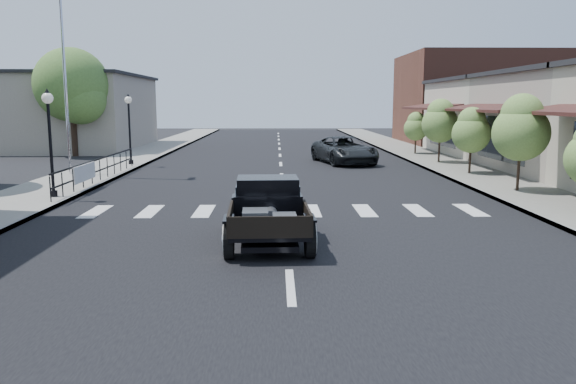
{
  "coord_description": "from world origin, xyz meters",
  "views": [
    {
      "loc": [
        -0.25,
        -12.45,
        3.21
      ],
      "look_at": [
        0.05,
        1.44,
        1.0
      ],
      "focal_mm": 35.0,
      "sensor_mm": 36.0,
      "label": 1
    }
  ],
  "objects": [
    {
      "name": "ground",
      "position": [
        0.0,
        0.0,
        0.0
      ],
      "size": [
        120.0,
        120.0,
        0.0
      ],
      "primitive_type": "plane",
      "color": "black",
      "rests_on": "ground"
    },
    {
      "name": "flagpole",
      "position": [
        -9.2,
        12.0,
        5.8
      ],
      "size": [
        0.12,
        0.12,
        11.3
      ],
      "primitive_type": "cylinder",
      "color": "silver",
      "rests_on": "sidewalk_left"
    },
    {
      "name": "low_building_left",
      "position": [
        -15.0,
        28.0,
        2.5
      ],
      "size": [
        10.0,
        12.0,
        5.0
      ],
      "primitive_type": "cube",
      "color": "#A69C8C",
      "rests_on": "ground"
    },
    {
      "name": "big_tree_far",
      "position": [
        -12.5,
        22.0,
        3.25
      ],
      "size": [
        4.42,
        4.42,
        6.49
      ],
      "primitive_type": null,
      "color": "#476C2E",
      "rests_on": "ground"
    },
    {
      "name": "small_tree_c",
      "position": [
        8.3,
        11.99,
        1.54
      ],
      "size": [
        1.67,
        1.67,
        2.78
      ],
      "primitive_type": null,
      "color": "olive",
      "rests_on": "sidewalk_right"
    },
    {
      "name": "lamp_post_b",
      "position": [
        -7.6,
        6.0,
        1.91
      ],
      "size": [
        0.36,
        0.36,
        3.51
      ],
      "primitive_type": null,
      "color": "black",
      "rests_on": "sidewalk_left"
    },
    {
      "name": "banner",
      "position": [
        -7.22,
        8.0,
        0.45
      ],
      "size": [
        0.04,
        2.2,
        0.6
      ],
      "primitive_type": null,
      "color": "silver",
      "rests_on": "sidewalk_left"
    },
    {
      "name": "storefront_far",
      "position": [
        15.0,
        22.0,
        2.25
      ],
      "size": [
        10.0,
        9.0,
        4.5
      ],
      "primitive_type": "cube",
      "color": "#BFB7A2",
      "rests_on": "ground"
    },
    {
      "name": "railing",
      "position": [
        -7.3,
        10.0,
        0.65
      ],
      "size": [
        0.08,
        10.0,
        1.0
      ],
      "primitive_type": null,
      "color": "black",
      "rests_on": "sidewalk_left"
    },
    {
      "name": "second_car",
      "position": [
        3.39,
        17.35,
        0.71
      ],
      "size": [
        3.5,
        5.54,
        1.42
      ],
      "primitive_type": "imported",
      "rotation": [
        0.0,
        0.0,
        0.24
      ],
      "color": "black",
      "rests_on": "ground"
    },
    {
      "name": "hotrod_pickup",
      "position": [
        -0.44,
        0.4,
        0.76
      ],
      "size": [
        2.2,
        4.46,
        1.52
      ],
      "primitive_type": null,
      "rotation": [
        0.0,
        0.0,
        0.03
      ],
      "color": "black",
      "rests_on": "ground"
    },
    {
      "name": "lamp_post_c",
      "position": [
        -7.6,
        16.0,
        1.91
      ],
      "size": [
        0.36,
        0.36,
        3.51
      ],
      "primitive_type": null,
      "color": "black",
      "rests_on": "sidewalk_left"
    },
    {
      "name": "sidewalk_left",
      "position": [
        -8.5,
        15.0,
        0.07
      ],
      "size": [
        3.0,
        80.0,
        0.15
      ],
      "primitive_type": "cube",
      "color": "gray",
      "rests_on": "ground"
    },
    {
      "name": "road_markings",
      "position": [
        0.0,
        10.0,
        0.0
      ],
      "size": [
        12.0,
        60.0,
        0.06
      ],
      "primitive_type": null,
      "color": "silver",
      "rests_on": "ground"
    },
    {
      "name": "small_tree_b",
      "position": [
        8.3,
        7.01,
        1.78
      ],
      "size": [
        1.96,
        1.96,
        3.26
      ],
      "primitive_type": null,
      "color": "olive",
      "rests_on": "sidewalk_right"
    },
    {
      "name": "far_building_right",
      "position": [
        15.5,
        32.0,
        3.5
      ],
      "size": [
        11.0,
        10.0,
        7.0
      ],
      "primitive_type": "cube",
      "color": "brown",
      "rests_on": "ground"
    },
    {
      "name": "small_tree_e",
      "position": [
        8.3,
        21.77,
        1.37
      ],
      "size": [
        1.46,
        1.46,
        2.43
      ],
      "primitive_type": null,
      "color": "olive",
      "rests_on": "sidewalk_right"
    },
    {
      "name": "sidewalk_right",
      "position": [
        8.5,
        15.0,
        0.07
      ],
      "size": [
        3.0,
        80.0,
        0.15
      ],
      "primitive_type": "cube",
      "color": "gray",
      "rests_on": "ground"
    },
    {
      "name": "road",
      "position": [
        0.0,
        15.0,
        0.01
      ],
      "size": [
        14.0,
        80.0,
        0.02
      ],
      "primitive_type": "cube",
      "color": "black",
      "rests_on": "ground"
    },
    {
      "name": "small_tree_d",
      "position": [
        8.3,
        16.72,
        1.73
      ],
      "size": [
        1.9,
        1.9,
        3.16
      ],
      "primitive_type": null,
      "color": "olive",
      "rests_on": "sidewalk_right"
    }
  ]
}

